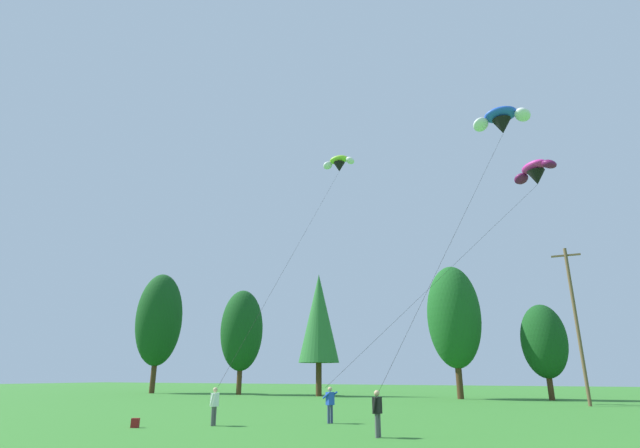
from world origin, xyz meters
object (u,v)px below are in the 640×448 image
at_px(parafoil_kite_high_lime_white, 339,164).
at_px(parafoil_kite_mid_magenta, 535,172).
at_px(utility_pole, 576,320).
at_px(kite_flyer_far, 377,410).
at_px(backpack, 135,423).
at_px(kite_flyer_near, 214,403).
at_px(kite_flyer_mid, 330,402).
at_px(parafoil_kite_far_blue_white, 501,120).

relative_size(parafoil_kite_high_lime_white, parafoil_kite_mid_magenta, 1.45).
height_order(utility_pole, kite_flyer_far, utility_pole).
bearing_deg(backpack, parafoil_kite_high_lime_white, 64.07).
xyz_separation_m(kite_flyer_near, parafoil_kite_mid_magenta, (15.42, 15.67, 15.28)).
height_order(kite_flyer_mid, parafoil_kite_high_lime_white, parafoil_kite_high_lime_white).
height_order(kite_flyer_near, kite_flyer_mid, same).
bearing_deg(kite_flyer_near, kite_flyer_mid, 36.73).
relative_size(kite_flyer_far, backpack, 4.23).
xyz_separation_m(kite_flyer_near, parafoil_kite_high_lime_white, (-2.27, 21.26, 21.85)).
bearing_deg(utility_pole, parafoil_kite_high_lime_white, -172.85).
xyz_separation_m(parafoil_kite_far_blue_white, backpack, (-16.42, -13.09, -18.26)).
relative_size(utility_pole, parafoil_kite_mid_magenta, 0.79).
relative_size(utility_pole, parafoil_kite_far_blue_white, 0.68).
height_order(kite_flyer_mid, kite_flyer_far, same).
bearing_deg(parafoil_kite_far_blue_white, kite_flyer_near, -141.47).
bearing_deg(parafoil_kite_high_lime_white, kite_flyer_mid, -69.38).
xyz_separation_m(kite_flyer_near, kite_flyer_mid, (4.47, 3.34, 0.01)).
distance_m(kite_flyer_mid, parafoil_kite_far_blue_white, 21.19).
relative_size(kite_flyer_far, parafoil_kite_high_lime_white, 0.07).
height_order(parafoil_kite_far_blue_white, backpack, parafoil_kite_far_blue_white).
bearing_deg(parafoil_kite_far_blue_white, utility_pole, 75.79).
bearing_deg(kite_flyer_near, parafoil_kite_high_lime_white, 96.10).
height_order(utility_pole, parafoil_kite_high_lime_white, parafoil_kite_high_lime_white).
distance_m(kite_flyer_mid, backpack, 9.05).
xyz_separation_m(parafoil_kite_high_lime_white, backpack, (-0.41, -23.41, -22.64)).
relative_size(kite_flyer_near, parafoil_kite_high_lime_white, 0.07).
bearing_deg(kite_flyer_far, parafoil_kite_mid_magenta, 66.80).
xyz_separation_m(parafoil_kite_mid_magenta, parafoil_kite_far_blue_white, (-1.68, -4.72, 2.19)).
bearing_deg(parafoil_kite_high_lime_white, parafoil_kite_mid_magenta, -17.54).
xyz_separation_m(parafoil_kite_high_lime_white, parafoil_kite_mid_magenta, (17.69, -5.59, -6.57)).
bearing_deg(kite_flyer_mid, kite_flyer_near, -143.27).
bearing_deg(parafoil_kite_high_lime_white, parafoil_kite_far_blue_white, -32.78).
distance_m(kite_flyer_near, backpack, 3.52).
xyz_separation_m(kite_flyer_near, parafoil_kite_far_blue_white, (13.75, 10.95, 17.48)).
bearing_deg(kite_flyer_near, parafoil_kite_far_blue_white, 38.53).
distance_m(parafoil_kite_mid_magenta, parafoil_kite_far_blue_white, 5.47).
relative_size(kite_flyer_mid, parafoil_kite_far_blue_white, 0.09).
bearing_deg(parafoil_kite_mid_magenta, kite_flyer_near, -134.54).
distance_m(utility_pole, parafoil_kite_far_blue_white, 17.82).
bearing_deg(parafoil_kite_high_lime_white, kite_flyer_far, -64.46).
relative_size(utility_pole, kite_flyer_mid, 7.28).
relative_size(utility_pole, kite_flyer_far, 7.28).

